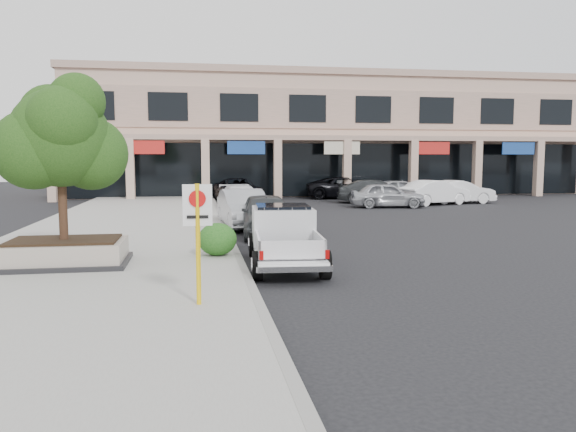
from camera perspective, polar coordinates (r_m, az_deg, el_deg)
The scene contains 19 objects.
ground at distance 12.55m, azimuth 3.44°, elevation -7.58°, with size 120.00×120.00×0.00m, color black.
sidewalk at distance 18.33m, azimuth -18.03°, elevation -3.30°, with size 8.00×52.00×0.15m, color gray.
curb at distance 18.16m, azimuth -5.59°, elevation -3.12°, with size 0.20×52.00×0.15m, color gray.
strip_mall at distance 47.10m, azimuth 3.78°, elevation 8.18°, with size 40.55×12.43×9.50m.
planter at distance 15.71m, azimuth -21.74°, elevation -3.47°, with size 3.20×2.20×0.68m.
planter_tree at distance 15.65m, azimuth -21.55°, elevation 7.30°, with size 2.90×2.55×4.00m.
no_parking_sign at distance 10.68m, azimuth -9.15°, elevation -1.13°, with size 0.55×0.09×2.30m.
hedge at distance 16.08m, azimuth -7.19°, elevation -2.36°, with size 1.10×0.99×0.94m, color #184915.
pickup_truck at distance 15.13m, azimuth -0.27°, elevation -2.15°, with size 1.88×5.08×1.60m, color silver, non-canonical shape.
curb_car_a at distance 21.08m, azimuth -2.24°, elevation 0.15°, with size 1.88×4.67×1.59m, color #303335.
curb_car_b at distance 23.70m, azimuth -4.54°, elevation 0.78°, with size 1.68×4.82×1.59m, color #ACAEB4.
curb_car_c at distance 30.34m, azimuth -4.83°, elevation 1.77°, with size 2.01×4.94×1.43m, color white.
curb_car_d at distance 36.94m, azimuth -5.11°, elevation 2.62°, with size 2.59×5.63×1.56m, color black.
lot_car_a at distance 33.39m, azimuth 10.06°, elevation 2.12°, with size 1.75×4.34×1.48m, color #A6A8AE.
lot_car_b at distance 35.94m, azimuth 14.68°, elevation 2.33°, with size 1.62×4.64×1.53m, color white.
lot_car_c at distance 36.48m, azimuth 9.06°, elevation 2.48°, with size 2.11×5.18×1.50m, color #303335.
lot_car_d at distance 40.22m, azimuth 5.84°, elevation 2.88°, with size 2.57×5.57×1.55m, color black.
lot_car_e at distance 39.12m, azimuth 11.28°, elevation 2.64°, with size 1.72×4.29×1.46m, color #B1B3B9.
lot_car_f at distance 37.48m, azimuth 16.98°, elevation 2.36°, with size 1.56×4.47×1.47m, color silver.
Camera 1 is at (-2.73, -11.89, 2.94)m, focal length 35.00 mm.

